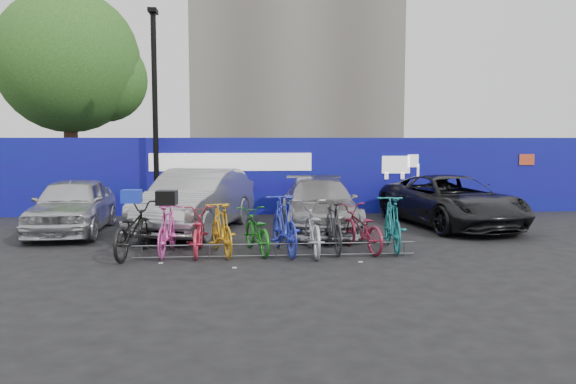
{
  "coord_description": "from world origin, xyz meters",
  "views": [
    {
      "loc": [
        -0.64,
        -11.51,
        2.33
      ],
      "look_at": [
        0.45,
        2.0,
        1.07
      ],
      "focal_mm": 35.0,
      "sensor_mm": 36.0,
      "label": 1
    }
  ],
  "objects": [
    {
      "name": "bike_6",
      "position": [
        0.78,
        -0.2,
        0.53
      ],
      "size": [
        0.72,
        2.03,
        1.06
      ],
      "primitive_type": "imported",
      "rotation": [
        0.0,
        0.0,
        3.14
      ],
      "color": "#A3A7AB",
      "rests_on": "ground"
    },
    {
      "name": "hoarding",
      "position": [
        0.01,
        6.0,
        1.2
      ],
      "size": [
        22.0,
        0.18,
        2.4
      ],
      "color": "#150B9A",
      "rests_on": "ground"
    },
    {
      "name": "bike_4",
      "position": [
        -0.37,
        -0.04,
        0.46
      ],
      "size": [
        1.0,
        1.83,
        0.91
      ],
      "primitive_type": "imported",
      "rotation": [
        0.0,
        0.0,
        3.38
      ],
      "color": "#1A701A",
      "rests_on": "ground"
    },
    {
      "name": "bike_5",
      "position": [
        0.2,
        -0.18,
        0.61
      ],
      "size": [
        0.9,
        2.1,
        1.22
      ],
      "primitive_type": "imported",
      "rotation": [
        0.0,
        0.0,
        3.31
      ],
      "color": "#2430B3",
      "rests_on": "ground"
    },
    {
      "name": "car_2",
      "position": [
        1.33,
        2.77,
        0.67
      ],
      "size": [
        2.09,
        4.68,
        1.33
      ],
      "primitive_type": "imported",
      "rotation": [
        0.0,
        0.0,
        -0.05
      ],
      "color": "#9A999E",
      "rests_on": "ground"
    },
    {
      "name": "car_3",
      "position": [
        4.95,
        3.12,
        0.69
      ],
      "size": [
        3.11,
        5.27,
        1.37
      ],
      "primitive_type": "imported",
      "rotation": [
        0.0,
        0.0,
        0.17
      ],
      "color": "black",
      "rests_on": "ground"
    },
    {
      "name": "bike_0",
      "position": [
        -2.86,
        -0.16,
        0.54
      ],
      "size": [
        1.0,
        2.13,
        1.07
      ],
      "primitive_type": "imported",
      "rotation": [
        0.0,
        0.0,
        3.0
      ],
      "color": "black",
      "rests_on": "ground"
    },
    {
      "name": "bike_rack",
      "position": [
        -0.0,
        -0.6,
        0.16
      ],
      "size": [
        5.6,
        0.03,
        0.3
      ],
      "color": "#595B60",
      "rests_on": "ground"
    },
    {
      "name": "bike_9",
      "position": [
        2.5,
        -0.03,
        0.58
      ],
      "size": [
        0.74,
        1.97,
        1.16
      ],
      "primitive_type": "imported",
      "rotation": [
        0.0,
        0.0,
        3.04
      ],
      "color": "#166E73",
      "rests_on": "ground"
    },
    {
      "name": "bike_1",
      "position": [
        -2.17,
        -0.09,
        0.51
      ],
      "size": [
        0.62,
        1.73,
        1.02
      ],
      "primitive_type": "imported",
      "rotation": [
        0.0,
        0.0,
        3.06
      ],
      "color": "#DE45A6",
      "rests_on": "ground"
    },
    {
      "name": "cargo_topcase",
      "position": [
        -2.17,
        -0.09,
        1.17
      ],
      "size": [
        0.42,
        0.38,
        0.29
      ],
      "primitive_type": "cube",
      "rotation": [
        0.0,
        0.0,
        -0.08
      ],
      "color": "black",
      "rests_on": "bike_1"
    },
    {
      "name": "tree",
      "position": [
        -6.77,
        10.06,
        5.07
      ],
      "size": [
        5.4,
        5.2,
        7.8
      ],
      "color": "#382314",
      "rests_on": "ground"
    },
    {
      "name": "lamppost",
      "position": [
        -3.2,
        5.4,
        3.27
      ],
      "size": [
        0.25,
        0.5,
        6.11
      ],
      "color": "black",
      "rests_on": "ground"
    },
    {
      "name": "car_0",
      "position": [
        -4.9,
        2.83,
        0.7
      ],
      "size": [
        1.86,
        4.19,
        1.4
      ],
      "primitive_type": "imported",
      "rotation": [
        0.0,
        0.0,
        0.05
      ],
      "color": "#BBBCC0",
      "rests_on": "ground"
    },
    {
      "name": "cargo_crate",
      "position": [
        -2.86,
        -0.16,
        1.21
      ],
      "size": [
        0.39,
        0.31,
        0.26
      ],
      "primitive_type": "cube",
      "rotation": [
        0.0,
        0.0,
        -0.08
      ],
      "color": "#1831C6",
      "rests_on": "bike_0"
    },
    {
      "name": "bike_2",
      "position": [
        -1.57,
        -0.07,
        0.47
      ],
      "size": [
        0.63,
        1.78,
        0.93
      ],
      "primitive_type": "imported",
      "rotation": [
        0.0,
        0.0,
        3.15
      ],
      "color": "#BC2741",
      "rests_on": "ground"
    },
    {
      "name": "ground",
      "position": [
        0.0,
        0.0,
        0.0
      ],
      "size": [
        100.0,
        100.0,
        0.0
      ],
      "primitive_type": "plane",
      "color": "black",
      "rests_on": "ground"
    },
    {
      "name": "bike_8",
      "position": [
        1.83,
        -0.03,
        0.48
      ],
      "size": [
        1.08,
        1.94,
        0.96
      ],
      "primitive_type": "imported",
      "rotation": [
        0.0,
        0.0,
        3.4
      ],
      "color": "maroon",
      "rests_on": "ground"
    },
    {
      "name": "car_1",
      "position": [
        -1.81,
        2.82,
        0.79
      ],
      "size": [
        3.01,
        5.1,
        1.59
      ],
      "primitive_type": "imported",
      "rotation": [
        0.0,
        0.0,
        -0.3
      ],
      "color": "#9E9FA3",
      "rests_on": "ground"
    },
    {
      "name": "bike_7",
      "position": [
        1.24,
        -0.02,
        0.53
      ],
      "size": [
        0.54,
        1.78,
        1.06
      ],
      "primitive_type": "imported",
      "rotation": [
        0.0,
        0.0,
        3.16
      ],
      "color": "#2A2A2C",
      "rests_on": "ground"
    },
    {
      "name": "bike_3",
      "position": [
        -1.08,
        -0.18,
        0.53
      ],
      "size": [
        0.93,
        1.83,
        1.06
      ],
      "primitive_type": "imported",
      "rotation": [
        0.0,
        0.0,
        3.4
      ],
      "color": "gold",
      "rests_on": "ground"
    }
  ]
}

